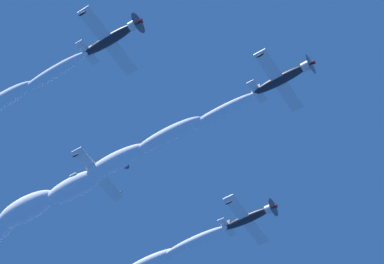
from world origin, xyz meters
The scene contains 5 objects.
airplane_lead centered at (-0.63, -0.02, 58.80)m, with size 6.84×7.59×2.23m.
airplane_left_wingman centered at (-15.75, 8.59, 57.15)m, with size 6.84×7.56×2.31m.
airplane_right_wingman centered at (-6.93, -15.41, 58.80)m, with size 6.84×7.58×2.27m.
airplane_slot_tail centered at (-21.71, -6.95, 59.25)m, with size 6.85×7.57×2.31m.
smoke_trail_lead centered at (-32.83, -10.91, 58.85)m, with size 45.42×17.48×3.66m.
Camera 1 is at (25.18, -30.97, 1.90)m, focal length 67.73 mm.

